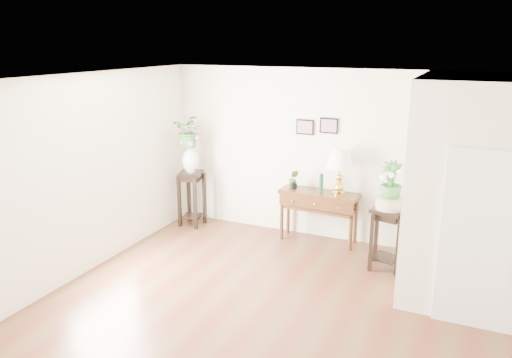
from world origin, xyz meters
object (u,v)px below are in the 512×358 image
Objects in this scene: plant_stand_b at (387,239)px; console_table at (318,217)px; plant_stand_a at (192,198)px; table_lamp at (340,173)px.

console_table is at bearing 154.71° from plant_stand_b.
table_lamp is at bearing 3.83° from plant_stand_a.
console_table is 1.72× the size of table_lamp.
console_table is 0.84m from table_lamp.
plant_stand_b is at bearing -32.77° from table_lamp.
table_lamp reaches higher than console_table.
console_table is 1.33m from plant_stand_b.
plant_stand_b is at bearing -22.49° from console_table.
table_lamp is at bearing 2.81° from console_table.
plant_stand_b is (1.20, -0.57, 0.03)m from console_table.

